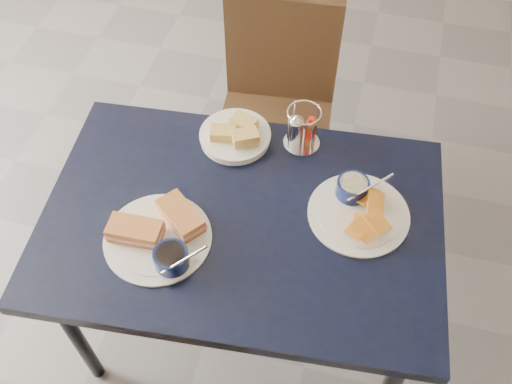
% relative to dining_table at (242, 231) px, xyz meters
% --- Properties ---
extents(ground, '(6.00, 6.00, 0.00)m').
position_rel_dining_table_xyz_m(ground, '(-0.13, -0.09, -0.67)').
color(ground, '#56565B').
rests_on(ground, ground).
extents(dining_table, '(1.15, 0.82, 0.75)m').
position_rel_dining_table_xyz_m(dining_table, '(0.00, 0.00, 0.00)').
color(dining_table, black).
rests_on(dining_table, ground).
extents(chair_far, '(0.46, 0.44, 0.89)m').
position_rel_dining_table_xyz_m(chair_far, '(-0.05, 0.71, -0.16)').
color(chair_far, black).
rests_on(chair_far, ground).
extents(sandwich_plate, '(0.31, 0.29, 0.12)m').
position_rel_dining_table_xyz_m(sandwich_plate, '(-0.19, -0.13, 0.10)').
color(sandwich_plate, white).
rests_on(sandwich_plate, dining_table).
extents(plantain_plate, '(0.28, 0.28, 0.12)m').
position_rel_dining_table_xyz_m(plantain_plate, '(0.30, 0.10, 0.09)').
color(plantain_plate, white).
rests_on(plantain_plate, dining_table).
extents(bread_basket, '(0.21, 0.21, 0.07)m').
position_rel_dining_table_xyz_m(bread_basket, '(-0.09, 0.27, 0.10)').
color(bread_basket, white).
rests_on(bread_basket, dining_table).
extents(condiment_caddy, '(0.11, 0.11, 0.14)m').
position_rel_dining_table_xyz_m(condiment_caddy, '(0.10, 0.30, 0.13)').
color(condiment_caddy, silver).
rests_on(condiment_caddy, dining_table).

